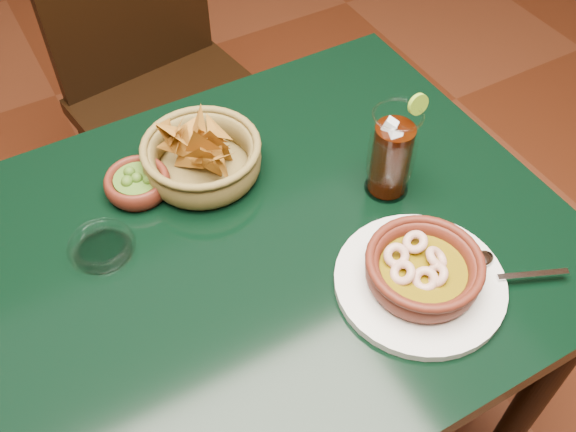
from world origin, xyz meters
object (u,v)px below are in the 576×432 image
shrimp_plate (422,273)px  chip_basket (202,157)px  cola_drink (392,154)px  dining_table (211,299)px  dining_chair (165,86)px

shrimp_plate → chip_basket: 0.43m
shrimp_plate → cola_drink: size_ratio=1.78×
dining_table → cola_drink: 0.39m
dining_chair → chip_basket: 0.59m
chip_basket → dining_chair: bearing=78.4°
chip_basket → shrimp_plate: bearing=-63.9°
dining_table → chip_basket: bearing=65.9°
dining_table → chip_basket: 0.25m
dining_table → dining_chair: 0.75m
cola_drink → shrimp_plate: bearing=-110.9°
dining_chair → chip_basket: size_ratio=4.10×
dining_table → shrimp_plate: (0.27, -0.20, 0.13)m
dining_table → cola_drink: bearing=-0.6°
dining_table → shrimp_plate: bearing=-35.9°
dining_table → dining_chair: dining_chair is taller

